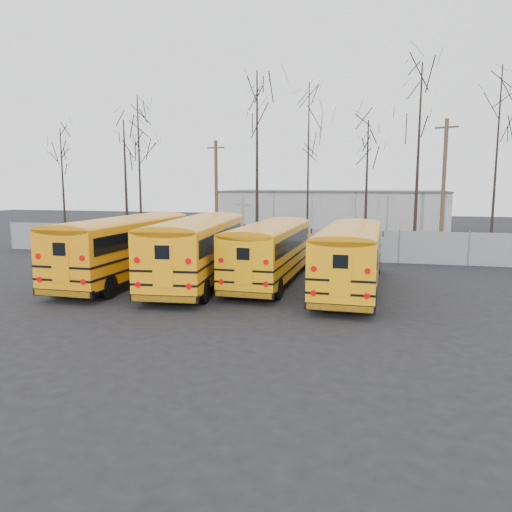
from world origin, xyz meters
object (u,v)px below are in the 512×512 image
(bus_c, at_px, (271,247))
(bus_d, at_px, (350,252))
(bus_b, at_px, (198,245))
(utility_pole_right, at_px, (444,182))
(utility_pole_left, at_px, (216,194))
(bus_a, at_px, (126,243))

(bus_c, height_order, bus_d, bus_d)
(bus_b, distance_m, bus_d, 7.23)
(bus_d, bearing_deg, bus_c, 163.98)
(bus_b, relative_size, utility_pole_right, 1.25)
(bus_b, xyz_separation_m, bus_d, (7.23, 0.03, -0.13))
(utility_pole_left, bearing_deg, bus_b, -63.26)
(utility_pole_right, bearing_deg, bus_c, -97.64)
(bus_d, distance_m, utility_pole_right, 18.67)
(bus_b, bearing_deg, bus_d, -5.45)
(bus_d, relative_size, utility_pole_right, 1.15)
(bus_c, xyz_separation_m, utility_pole_left, (-6.72, 11.68, 2.32))
(bus_a, height_order, bus_b, bus_b)
(bus_a, height_order, utility_pole_right, utility_pole_right)
(bus_a, xyz_separation_m, bus_d, (11.03, 0.13, -0.12))
(bus_b, bearing_deg, bus_c, 14.24)
(bus_a, relative_size, bus_b, 0.98)
(bus_b, xyz_separation_m, utility_pole_right, (12.96, 17.52, 2.99))
(bus_b, height_order, bus_d, bus_b)
(bus_a, distance_m, bus_d, 11.03)
(utility_pole_left, bearing_deg, bus_c, -48.14)
(bus_a, relative_size, bus_d, 1.07)
(bus_b, bearing_deg, utility_pole_right, 47.79)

